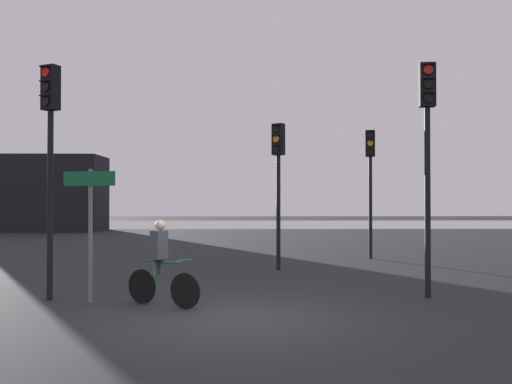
% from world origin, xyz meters
% --- Properties ---
extents(ground_plane, '(120.00, 120.00, 0.00)m').
position_xyz_m(ground_plane, '(0.00, 0.00, 0.00)').
color(ground_plane, black).
extents(water_strip, '(80.00, 16.00, 0.01)m').
position_xyz_m(water_strip, '(0.00, 37.36, 0.00)').
color(water_strip, gray).
rests_on(water_strip, ground).
extents(distant_building, '(8.02, 4.00, 4.83)m').
position_xyz_m(distant_building, '(-13.01, 27.36, 2.42)').
color(distant_building, black).
rests_on(distant_building, ground).
extents(traffic_light_near_left, '(0.39, 0.41, 4.70)m').
position_xyz_m(traffic_light_near_left, '(-3.69, 1.87, 3.25)').
color(traffic_light_near_left, black).
rests_on(traffic_light_near_left, ground).
extents(traffic_light_center, '(0.40, 0.42, 4.18)m').
position_xyz_m(traffic_light_center, '(1.17, 6.67, 2.92)').
color(traffic_light_center, black).
rests_on(traffic_light_center, ground).
extents(traffic_light_near_right, '(0.34, 0.36, 4.81)m').
position_xyz_m(traffic_light_near_right, '(3.96, 2.00, 3.32)').
color(traffic_light_near_right, black).
rests_on(traffic_light_near_right, ground).
extents(traffic_light_far_right, '(0.37, 0.39, 4.37)m').
position_xyz_m(traffic_light_far_right, '(4.50, 9.71, 3.04)').
color(traffic_light_far_right, black).
rests_on(traffic_light_far_right, ground).
extents(direction_sign_post, '(1.07, 0.32, 2.60)m').
position_xyz_m(direction_sign_post, '(-2.80, 1.52, 1.70)').
color(direction_sign_post, slate).
rests_on(direction_sign_post, ground).
extents(cyclist, '(1.47, 0.94, 1.62)m').
position_xyz_m(cyclist, '(-1.38, 1.18, 0.82)').
color(cyclist, black).
rests_on(cyclist, ground).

